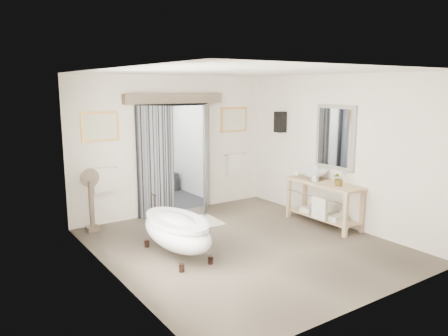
{
  "coord_description": "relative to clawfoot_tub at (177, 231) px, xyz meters",
  "views": [
    {
      "loc": [
        -4.25,
        -5.65,
        2.67
      ],
      "look_at": [
        0.0,
        0.6,
        1.25
      ],
      "focal_mm": 35.0,
      "sensor_mm": 36.0,
      "label": 1
    }
  ],
  "objects": [
    {
      "name": "vanity",
      "position": [
        3.1,
        -0.22,
        0.09
      ],
      "size": [
        0.57,
        1.6,
        0.85
      ],
      "color": "tan",
      "rests_on": "ground_plane"
    },
    {
      "name": "soap_bottle_b",
      "position": [
        3.05,
        0.49,
        0.52
      ],
      "size": [
        0.13,
        0.13,
        0.16
      ],
      "primitive_type": "imported",
      "rotation": [
        0.0,
        0.0,
        -0.11
      ],
      "color": "gray",
      "rests_on": "vanity"
    },
    {
      "name": "rug",
      "position": [
        0.98,
        1.29,
        -0.4
      ],
      "size": [
        1.26,
        0.89,
        0.01
      ],
      "primitive_type": "cube",
      "rotation": [
        0.0,
        0.0,
        -0.08
      ],
      "color": "silver",
      "rests_on": "ground_plane"
    },
    {
      "name": "shower_room",
      "position": [
        1.14,
        3.73,
        0.49
      ],
      "size": [
        2.22,
        2.01,
        2.51
      ],
      "color": "black",
      "rests_on": "ground_plane"
    },
    {
      "name": "basin",
      "position": [
        3.12,
        0.09,
        0.54
      ],
      "size": [
        0.57,
        0.57,
        0.19
      ],
      "primitive_type": "imported",
      "rotation": [
        0.0,
        0.0,
        0.03
      ],
      "color": "white",
      "rests_on": "vanity"
    },
    {
      "name": "ground_plane",
      "position": [
        1.14,
        -0.26,
        -0.41
      ],
      "size": [
        5.0,
        5.0,
        0.0
      ],
      "primitive_type": "plane",
      "color": "brown"
    },
    {
      "name": "soap_bottle_a",
      "position": [
        3.01,
        -0.06,
        0.54
      ],
      "size": [
        0.11,
        0.11,
        0.2
      ],
      "primitive_type": "imported",
      "rotation": [
        0.0,
        0.0,
        0.2
      ],
      "color": "gray",
      "rests_on": "vanity"
    },
    {
      "name": "clawfoot_tub",
      "position": [
        0.0,
        0.0,
        0.0
      ],
      "size": [
        0.77,
        1.72,
        0.84
      ],
      "color": "#301E17",
      "rests_on": "ground_plane"
    },
    {
      "name": "slippers",
      "position": [
        0.95,
        1.16,
        -0.37
      ],
      "size": [
        0.38,
        0.28,
        0.05
      ],
      "color": "white",
      "rests_on": "rug"
    },
    {
      "name": "pedestal_mirror",
      "position": [
        -0.74,
        1.96,
        0.1
      ],
      "size": [
        0.35,
        0.23,
        1.19
      ],
      "color": "brown",
      "rests_on": "ground_plane"
    },
    {
      "name": "room_shell",
      "position": [
        1.11,
        -0.39,
        1.45
      ],
      "size": [
        4.52,
        5.02,
        2.91
      ],
      "color": "silver",
      "rests_on": "ground_plane"
    },
    {
      "name": "plant",
      "position": [
        3.11,
        -0.57,
        0.58
      ],
      "size": [
        0.3,
        0.28,
        0.28
      ],
      "primitive_type": "imported",
      "rotation": [
        0.0,
        0.0,
        -0.27
      ],
      "color": "gray",
      "rests_on": "vanity"
    },
    {
      "name": "back_wall_dressing",
      "position": [
        1.14,
        2.06,
        1.15
      ],
      "size": [
        3.82,
        0.72,
        2.52
      ],
      "color": "black",
      "rests_on": "ground_plane"
    }
  ]
}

